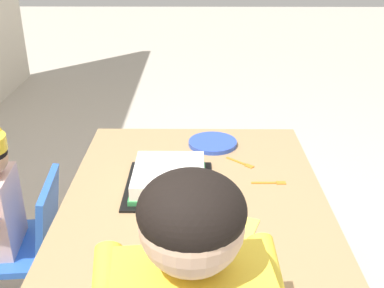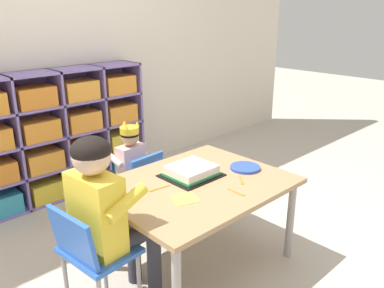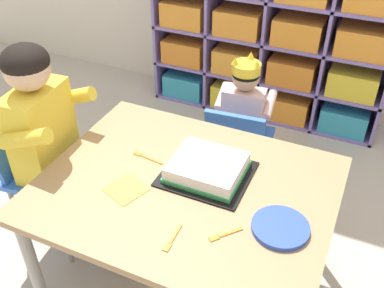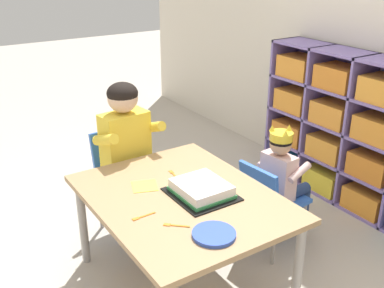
% 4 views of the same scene
% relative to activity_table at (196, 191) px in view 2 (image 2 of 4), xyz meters
% --- Properties ---
extents(ground, '(16.00, 16.00, 0.00)m').
position_rel_activity_table_xyz_m(ground, '(0.00, 0.00, -0.52)').
color(ground, '#BCB2A3').
extents(classroom_back_wall, '(6.59, 0.10, 2.91)m').
position_rel_activity_table_xyz_m(classroom_back_wall, '(0.00, 1.78, 0.93)').
color(classroom_back_wall, beige).
rests_on(classroom_back_wall, ground).
extents(storage_cubby_shelf, '(1.59, 0.30, 1.12)m').
position_rel_activity_table_xyz_m(storage_cubby_shelf, '(-0.13, 1.57, 0.01)').
color(storage_cubby_shelf, '#7F6BB2').
rests_on(storage_cubby_shelf, ground).
extents(activity_table, '(1.13, 0.89, 0.58)m').
position_rel_activity_table_xyz_m(activity_table, '(0.00, 0.00, 0.00)').
color(activity_table, '#A37F56').
rests_on(activity_table, ground).
extents(classroom_chair_blue, '(0.35, 0.38, 0.61)m').
position_rel_activity_table_xyz_m(classroom_chair_blue, '(0.01, 0.63, -0.15)').
color(classroom_chair_blue, blue).
rests_on(classroom_chair_blue, ground).
extents(child_with_crown, '(0.31, 0.31, 0.83)m').
position_rel_activity_table_xyz_m(child_with_crown, '(-0.00, 0.74, -0.01)').
color(child_with_crown, beige).
rests_on(child_with_crown, ground).
extents(classroom_chair_adult_side, '(0.36, 0.39, 0.69)m').
position_rel_activity_table_xyz_m(classroom_chair_adult_side, '(-0.75, 0.00, -0.09)').
color(classroom_chair_adult_side, blue).
rests_on(classroom_chair_adult_side, ground).
extents(adult_helper_seated, '(0.45, 0.43, 1.04)m').
position_rel_activity_table_xyz_m(adult_helper_seated, '(-0.63, 0.01, 0.12)').
color(adult_helper_seated, yellow).
rests_on(adult_helper_seated, ground).
extents(birthday_cake_on_tray, '(0.34, 0.31, 0.07)m').
position_rel_activity_table_xyz_m(birthday_cake_on_tray, '(0.05, 0.09, 0.09)').
color(birthday_cake_on_tray, black).
rests_on(birthday_cake_on_tray, activity_table).
extents(paper_plate_stack, '(0.20, 0.20, 0.02)m').
position_rel_activity_table_xyz_m(paper_plate_stack, '(0.40, -0.07, 0.07)').
color(paper_plate_stack, blue).
rests_on(paper_plate_stack, activity_table).
extents(paper_napkin_square, '(0.17, 0.17, 0.00)m').
position_rel_activity_table_xyz_m(paper_napkin_square, '(-0.20, -0.12, 0.06)').
color(paper_napkin_square, '#F4DB4C').
rests_on(paper_napkin_square, activity_table).
extents(fork_near_cake_tray, '(0.02, 0.12, 0.00)m').
position_rel_activity_table_xyz_m(fork_near_cake_tray, '(0.07, -0.27, 0.06)').
color(fork_near_cake_tray, orange).
rests_on(fork_near_cake_tray, activity_table).
extents(fork_near_child_seat, '(0.10, 0.10, 0.00)m').
position_rel_activity_table_xyz_m(fork_near_child_seat, '(0.23, -0.18, 0.06)').
color(fork_near_child_seat, orange).
rests_on(fork_near_child_seat, activity_table).
extents(fork_scattered_mid_table, '(0.15, 0.03, 0.00)m').
position_rel_activity_table_xyz_m(fork_scattered_mid_table, '(-0.23, 0.09, 0.06)').
color(fork_scattered_mid_table, orange).
rests_on(fork_scattered_mid_table, activity_table).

